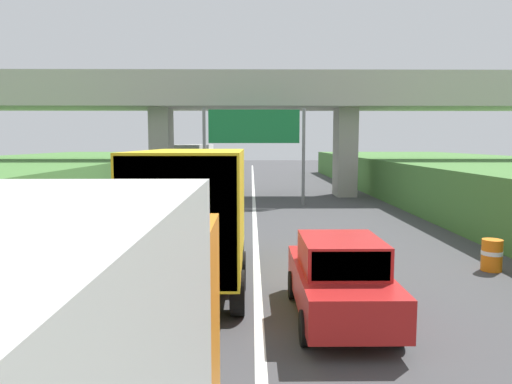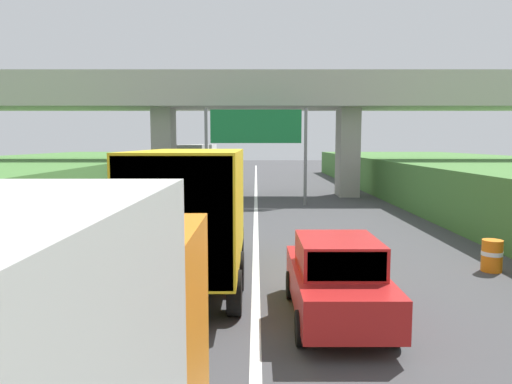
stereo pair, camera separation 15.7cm
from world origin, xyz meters
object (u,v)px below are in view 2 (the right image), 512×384
truck_green (204,160)px  truck_black (193,163)px  car_silver (215,166)px  construction_barrel_2 (492,255)px  truck_yellow (197,209)px  overhead_highway_sign (256,133)px  car_red (337,279)px

truck_green → truck_black: (0.06, -8.38, 0.00)m
car_silver → construction_barrel_2: bearing=-74.6°
truck_black → truck_yellow: bearing=-82.2°
overhead_highway_sign → construction_barrel_2: bearing=-64.6°
car_red → construction_barrel_2: car_red is taller
truck_black → construction_barrel_2: 27.73m
truck_green → car_red: size_ratio=1.78×
truck_black → car_red: size_ratio=1.78×
overhead_highway_sign → truck_green: (-5.18, 19.41, -2.21)m
truck_green → truck_yellow: size_ratio=1.00×
overhead_highway_sign → car_silver: bearing=99.9°
car_silver → construction_barrel_2: size_ratio=4.56×
overhead_highway_sign → car_silver: (-4.86, 27.71, -3.29)m
car_red → car_silver: bearing=98.2°
overhead_highway_sign → truck_black: overhead_highway_sign is taller
truck_green → construction_barrel_2: 35.51m
truck_yellow → overhead_highway_sign: bearing=84.3°
construction_barrel_2 → car_red: bearing=-144.1°
overhead_highway_sign → construction_barrel_2: 15.97m
truck_yellow → car_red: bearing=-38.8°
truck_yellow → car_silver: 42.98m
truck_black → truck_green: bearing=90.4°
truck_yellow → car_red: truck_yellow is taller
truck_green → construction_barrel_2: size_ratio=8.11×
overhead_highway_sign → truck_yellow: 15.36m
truck_green → car_silver: 8.38m
car_silver → truck_yellow: bearing=-85.5°
overhead_highway_sign → car_red: (1.65, -17.67, -3.29)m
overhead_highway_sign → truck_yellow: size_ratio=0.81×
truck_yellow → truck_black: same height
overhead_highway_sign → truck_black: bearing=114.9°
truck_green → car_red: 37.71m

